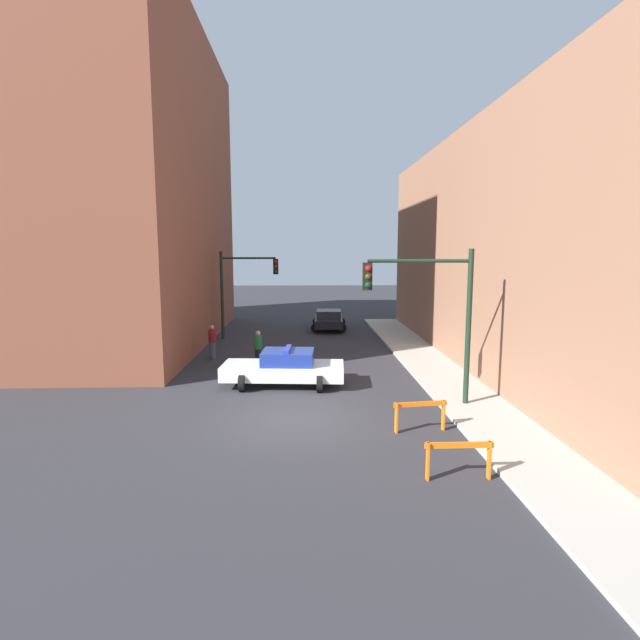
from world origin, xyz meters
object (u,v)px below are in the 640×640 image
barrier_mid (420,411)px  traffic_light_near (434,303)px  pedestrian_crossing (258,348)px  barrier_front (459,454)px  parked_car_near (329,319)px  traffic_light_far (240,282)px  police_car (284,368)px  pedestrian_corner (212,341)px

barrier_mid → traffic_light_near: bearing=67.9°
pedestrian_crossing → barrier_mid: 10.02m
barrier_front → barrier_mid: (-0.17, 3.09, 0.00)m
parked_car_near → pedestrian_crossing: pedestrian_crossing is taller
barrier_front → pedestrian_crossing: bearing=116.0°
traffic_light_far → barrier_mid: size_ratio=3.26×
police_car → parked_car_near: (2.46, 13.93, -0.05)m
parked_car_near → pedestrian_crossing: 11.27m
pedestrian_corner → barrier_front: 15.46m
barrier_front → police_car: bearing=117.8°
traffic_light_far → pedestrian_crossing: size_ratio=3.13×
pedestrian_corner → traffic_light_near: bearing=145.7°
pedestrian_corner → barrier_front: size_ratio=1.04×
police_car → traffic_light_near: bearing=-115.1°
police_car → pedestrian_corner: 6.24m
parked_car_near → pedestrian_crossing: size_ratio=2.65×
police_car → pedestrian_crossing: 3.56m
barrier_mid → traffic_light_far: bearing=114.3°
traffic_light_far → barrier_mid: 17.48m
traffic_light_near → barrier_front: size_ratio=3.25×
pedestrian_crossing → barrier_front: bearing=-117.8°
pedestrian_crossing → pedestrian_corner: bearing=90.2°
traffic_light_far → police_car: (2.96, -10.63, -2.67)m
barrier_front → barrier_mid: size_ratio=1.00×
pedestrian_corner → barrier_mid: 12.81m
traffic_light_far → barrier_front: size_ratio=3.25×
pedestrian_crossing → barrier_mid: bearing=-110.8°
traffic_light_near → barrier_front: 6.17m
traffic_light_near → pedestrian_corner: (-8.76, 7.84, -2.67)m
pedestrian_corner → barrier_mid: pedestrian_corner is taller
parked_car_near → barrier_front: bearing=-82.0°
police_car → pedestrian_crossing: bearing=25.4°
traffic_light_far → traffic_light_near: bearing=-59.1°
pedestrian_crossing → pedestrian_corner: size_ratio=1.00×
pedestrian_corner → traffic_light_far: bearing=-89.8°
pedestrian_crossing → pedestrian_corner: (-2.38, 1.73, 0.00)m
traffic_light_near → barrier_mid: (-0.93, -2.29, -2.91)m
traffic_light_near → pedestrian_crossing: 9.23m
traffic_light_near → parked_car_near: size_ratio=1.18×
traffic_light_near → parked_car_near: bearing=98.9°
traffic_light_far → pedestrian_crossing: 7.93m
traffic_light_far → barrier_mid: bearing=-65.7°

